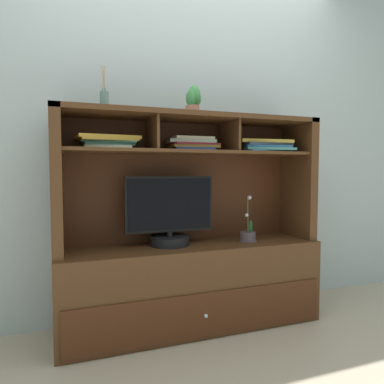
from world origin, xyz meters
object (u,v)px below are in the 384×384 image
(tv_monitor, at_px, (170,217))
(magazine_stack_right, at_px, (192,145))
(potted_succulent, at_px, (193,99))
(media_console, at_px, (192,263))
(magazine_stack_left, at_px, (108,142))
(magazine_stack_centre, at_px, (264,146))
(diffuser_bottle, at_px, (104,99))
(potted_orchid, at_px, (248,235))

(tv_monitor, distance_m, magazine_stack_right, 0.50)
(tv_monitor, distance_m, potted_succulent, 0.77)
(media_console, relative_size, magazine_stack_left, 4.48)
(magazine_stack_centre, distance_m, magazine_stack_right, 0.50)
(magazine_stack_centre, bearing_deg, magazine_stack_right, 170.64)
(tv_monitor, bearing_deg, diffuser_bottle, -174.40)
(diffuser_bottle, height_order, potted_succulent, diffuser_bottle)
(tv_monitor, xyz_separation_m, magazine_stack_centre, (0.66, -0.05, 0.47))
(media_console, relative_size, potted_succulent, 9.14)
(potted_orchid, bearing_deg, potted_succulent, 176.03)
(potted_orchid, relative_size, magazine_stack_right, 0.92)
(tv_monitor, xyz_separation_m, potted_orchid, (0.54, -0.05, -0.14))
(potted_orchid, height_order, magazine_stack_right, magazine_stack_right)
(magazine_stack_right, bearing_deg, tv_monitor, -169.72)
(media_console, height_order, magazine_stack_centre, media_console)
(media_console, bearing_deg, magazine_stack_centre, -4.76)
(magazine_stack_right, xyz_separation_m, diffuser_bottle, (-0.57, -0.07, 0.24))
(media_console, relative_size, magazine_stack_centre, 4.28)
(magazine_stack_centre, relative_size, diffuser_bottle, 1.59)
(tv_monitor, bearing_deg, potted_orchid, -5.61)
(tv_monitor, height_order, diffuser_bottle, diffuser_bottle)
(tv_monitor, relative_size, potted_succulent, 3.10)
(magazine_stack_left, distance_m, magazine_stack_right, 0.55)
(tv_monitor, xyz_separation_m, diffuser_bottle, (-0.40, -0.04, 0.71))
(media_console, bearing_deg, potted_orchid, -6.41)
(potted_orchid, distance_m, magazine_stack_right, 0.72)
(magazine_stack_left, relative_size, potted_succulent, 2.04)
(potted_orchid, distance_m, magazine_stack_left, 1.11)
(potted_succulent, bearing_deg, magazine_stack_centre, -2.87)
(potted_orchid, distance_m, diffuser_bottle, 1.28)
(magazine_stack_right, bearing_deg, magazine_stack_centre, -9.36)
(magazine_stack_right, height_order, diffuser_bottle, diffuser_bottle)
(tv_monitor, distance_m, magazine_stack_left, 0.61)
(media_console, distance_m, diffuser_bottle, 1.16)
(media_console, relative_size, tv_monitor, 2.94)
(media_console, relative_size, potted_orchid, 5.46)
(magazine_stack_right, relative_size, diffuser_bottle, 1.36)
(magazine_stack_right, bearing_deg, magazine_stack_left, -177.42)
(tv_monitor, height_order, potted_succulent, potted_succulent)
(tv_monitor, distance_m, magazine_stack_centre, 0.81)
(magazine_stack_centre, xyz_separation_m, magazine_stack_right, (-0.49, 0.08, 0.00))
(magazine_stack_centre, relative_size, potted_succulent, 2.14)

